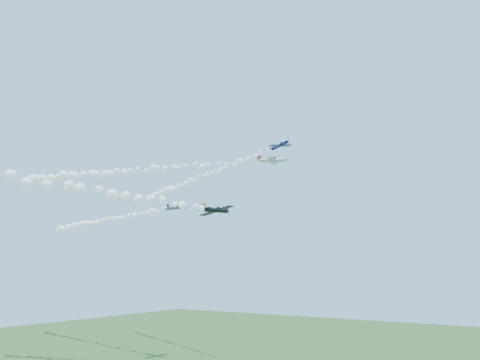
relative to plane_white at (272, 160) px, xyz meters
The scene contains 8 objects.
plane_white is the anchor object (origin of this frame).
smoke_trail_white 35.59m from the plane_white, 160.59° to the right, with size 63.07×24.00×3.13m, color white, non-canonical shape.
plane_navy 4.39m from the plane_white, 43.56° to the left, with size 6.40×6.72×1.99m.
smoke_trail_navy 39.36m from the plane_white, 155.59° to the left, with size 70.94×29.61×2.59m, color white, non-canonical shape.
plane_grey 32.65m from the plane_white, behind, with size 7.78×8.10×2.52m.
smoke_trail_grey 69.52m from the plane_white, behind, with size 69.73×12.39×3.42m, color white, non-canonical shape.
plane_black 21.38m from the plane_white, 107.70° to the right, with size 8.52×8.12×2.19m.
smoke_trail_black 56.54m from the plane_white, 100.12° to the right, with size 11.32×71.88×3.24m, color white, non-canonical shape.
Camera 1 is at (54.60, -80.36, 22.19)m, focal length 30.00 mm.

